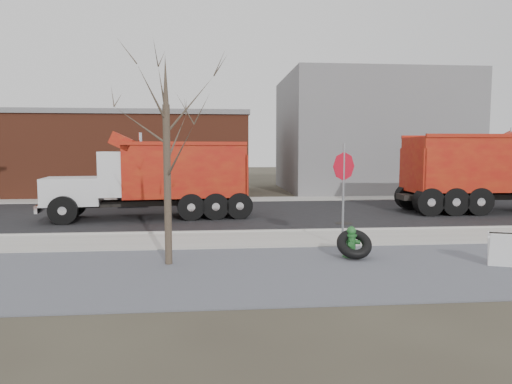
{
  "coord_description": "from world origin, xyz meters",
  "views": [
    {
      "loc": [
        -2.04,
        -14.04,
        2.91
      ],
      "look_at": [
        -0.57,
        1.96,
        1.4
      ],
      "focal_mm": 32.0,
      "sensor_mm": 36.0,
      "label": 1
    }
  ],
  "objects": [
    {
      "name": "building_brick",
      "position": [
        -10.0,
        17.0,
        2.65
      ],
      "size": [
        20.2,
        8.2,
        5.3
      ],
      "color": "brown",
      "rests_on": "ground"
    },
    {
      "name": "far_sidewalk",
      "position": [
        0.0,
        12.0,
        0.03
      ],
      "size": [
        60.0,
        2.0,
        0.06
      ],
      "primitive_type": "cube",
      "color": "#9E9B93",
      "rests_on": "ground"
    },
    {
      "name": "building_grey",
      "position": [
        9.0,
        18.0,
        4.0
      ],
      "size": [
        12.0,
        10.0,
        8.0
      ],
      "color": "slate",
      "rests_on": "ground"
    },
    {
      "name": "stop_sign",
      "position": [
        1.71,
        -1.1,
        2.08
      ],
      "size": [
        0.75,
        0.41,
        3.08
      ],
      "rotation": [
        0.0,
        0.0,
        0.09
      ],
      "color": "gray",
      "rests_on": "ground"
    },
    {
      "name": "truck_tire",
      "position": [
        1.64,
        -2.45,
        0.41
      ],
      "size": [
        1.0,
        0.94,
        0.81
      ],
      "color": "black",
      "rests_on": "ground"
    },
    {
      "name": "ground",
      "position": [
        0.0,
        0.0,
        0.0
      ],
      "size": [
        120.0,
        120.0,
        0.0
      ],
      "primitive_type": "plane",
      "color": "#383328",
      "rests_on": "ground"
    },
    {
      "name": "curb",
      "position": [
        0.0,
        1.55,
        0.06
      ],
      "size": [
        60.0,
        0.15,
        0.11
      ],
      "primitive_type": "cube",
      "color": "#9E9B93",
      "rests_on": "ground"
    },
    {
      "name": "dump_truck_red_a",
      "position": [
        11.05,
        5.91,
        2.0
      ],
      "size": [
        9.89,
        2.88,
        3.94
      ],
      "rotation": [
        0.0,
        0.0,
        -0.02
      ],
      "color": "black",
      "rests_on": "ground"
    },
    {
      "name": "fire_hydrant",
      "position": [
        1.61,
        -2.28,
        0.39
      ],
      "size": [
        0.49,
        0.48,
        0.86
      ],
      "rotation": [
        0.0,
        0.0,
        -0.32
      ],
      "color": "#2B6D29",
      "rests_on": "ground"
    },
    {
      "name": "sandwich_board",
      "position": [
        5.0,
        -3.62,
        0.46
      ],
      "size": [
        0.72,
        0.59,
        0.86
      ],
      "rotation": [
        0.0,
        0.0,
        -0.39
      ],
      "color": "white",
      "rests_on": "ground"
    },
    {
      "name": "sidewalk",
      "position": [
        0.0,
        0.25,
        0.03
      ],
      "size": [
        60.0,
        2.5,
        0.06
      ],
      "primitive_type": "cube",
      "color": "#9E9B93",
      "rests_on": "ground"
    },
    {
      "name": "dump_truck_red_b",
      "position": [
        -4.38,
        5.41,
        1.8
      ],
      "size": [
        8.47,
        3.32,
        3.54
      ],
      "rotation": [
        0.0,
        0.0,
        3.26
      ],
      "color": "black",
      "rests_on": "ground"
    },
    {
      "name": "bare_tree",
      "position": [
        -3.2,
        -2.6,
        3.3
      ],
      "size": [
        3.2,
        3.2,
        5.2
      ],
      "color": "#382D23",
      "rests_on": "ground"
    },
    {
      "name": "road",
      "position": [
        0.0,
        6.3,
        0.01
      ],
      "size": [
        60.0,
        9.4,
        0.02
      ],
      "primitive_type": "cube",
      "color": "black",
      "rests_on": "ground"
    },
    {
      "name": "gravel_verge",
      "position": [
        0.0,
        -3.5,
        0.01
      ],
      "size": [
        60.0,
        5.0,
        0.03
      ],
      "primitive_type": "cube",
      "color": "slate",
      "rests_on": "ground"
    }
  ]
}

